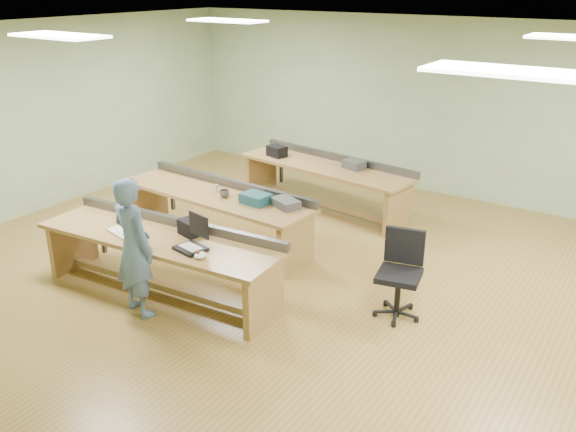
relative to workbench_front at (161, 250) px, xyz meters
The scene contains 22 objects.
floor 1.97m from the workbench_front, 46.42° to the left, with size 10.00×10.00×0.00m, color olive.
ceiling 3.08m from the workbench_front, 46.42° to the left, with size 10.00×10.00×0.00m, color silver.
wall_back 5.60m from the workbench_front, 76.37° to the left, with size 10.00×0.04×3.00m, color #9CB88C.
wall_front 3.08m from the workbench_front, 63.69° to the right, with size 10.00×0.04×3.00m, color #9CB88C.
wall_left 4.05m from the workbench_front, 159.71° to the left, with size 0.04×8.00×3.00m, color #9CB88C.
fluor_panels 3.06m from the workbench_front, 46.42° to the left, with size 6.20×3.50×0.03m.
workbench_front is the anchor object (origin of this frame).
workbench_mid 1.61m from the workbench_front, 105.73° to the left, with size 3.12×1.01×0.86m.
workbench_back 3.58m from the workbench_front, 87.28° to the left, with size 3.11×1.21×0.86m.
person 0.56m from the workbench_front, 78.46° to the right, with size 0.59×0.39×1.62m, color slate.
laptop_base 0.62m from the workbench_front, ahead, with size 0.33×0.27×0.04m, color black.
laptop_screen 0.76m from the workbench_front, ahead, with size 0.33×0.02×0.26m, color black.
keyboard 0.50m from the workbench_front, 151.10° to the right, with size 0.45×0.15×0.03m, color beige.
trackball_mouse 0.86m from the workbench_front, 13.42° to the right, with size 0.13×0.15×0.06m, color white.
camera_bag 0.45m from the workbench_front, 37.59° to the left, with size 0.27×0.17×0.18m, color black.
task_chair 2.82m from the workbench_front, 23.17° to the left, with size 0.63×0.63×0.99m.
parts_bin_teal 1.57m from the workbench_front, 79.42° to the left, with size 0.38×0.28×0.13m, color #153D45.
parts_bin_grey 1.79m from the workbench_front, 66.69° to the left, with size 0.39×0.25×0.11m, color #39393C.
mug 1.50m from the workbench_front, 98.24° to the left, with size 0.13×0.13×0.11m, color #39393C.
drinks_can 1.65m from the workbench_front, 105.66° to the left, with size 0.06×0.06×0.11m, color silver.
storage_box_back 3.65m from the workbench_front, 102.32° to the left, with size 0.31×0.22×0.18m, color black.
tray_back 3.72m from the workbench_front, 80.11° to the left, with size 0.32×0.24×0.13m, color #39393C.
Camera 1 is at (3.61, -6.00, 3.60)m, focal length 38.00 mm.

